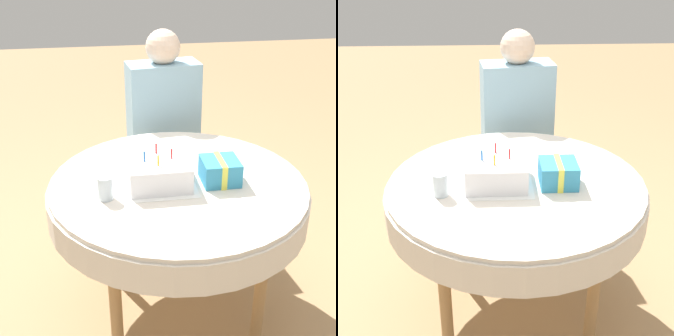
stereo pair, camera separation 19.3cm
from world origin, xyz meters
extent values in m
plane|color=#A37F56|center=(0.00, 0.00, 0.00)|extent=(12.00, 12.00, 0.00)
cylinder|color=silver|center=(0.00, 0.00, 0.70)|extent=(1.08, 1.08, 0.02)
cylinder|color=silver|center=(0.00, 0.00, 0.62)|extent=(1.10, 1.10, 0.13)
cylinder|color=#A37A4C|center=(-0.30, -0.30, 0.34)|extent=(0.05, 0.05, 0.69)
cylinder|color=#A37A4C|center=(0.30, -0.30, 0.34)|extent=(0.05, 0.05, 0.69)
cylinder|color=#A37A4C|center=(-0.30, 0.30, 0.34)|extent=(0.05, 0.05, 0.69)
cylinder|color=#A37A4C|center=(0.30, 0.30, 0.34)|extent=(0.05, 0.05, 0.69)
cube|color=brown|center=(0.06, 0.79, 0.44)|extent=(0.42, 0.42, 0.04)
cube|color=brown|center=(0.04, 0.97, 0.66)|extent=(0.34, 0.07, 0.42)
cylinder|color=brown|center=(-0.08, 0.62, 0.21)|extent=(0.04, 0.04, 0.42)
cylinder|color=brown|center=(0.24, 0.65, 0.21)|extent=(0.04, 0.04, 0.42)
cylinder|color=brown|center=(-0.12, 0.94, 0.21)|extent=(0.04, 0.04, 0.42)
cylinder|color=brown|center=(0.20, 0.97, 0.21)|extent=(0.04, 0.04, 0.42)
cylinder|color=beige|center=(-0.02, 0.64, 0.23)|extent=(0.09, 0.09, 0.46)
cylinder|color=beige|center=(0.17, 0.66, 0.23)|extent=(0.09, 0.09, 0.46)
cube|color=#8CB7D1|center=(0.06, 0.79, 0.73)|extent=(0.42, 0.24, 0.55)
sphere|color=beige|center=(0.06, 0.79, 1.09)|extent=(0.19, 0.19, 0.19)
cube|color=white|center=(-0.08, -0.01, 0.71)|extent=(0.30, 0.30, 0.00)
cube|color=white|center=(-0.08, -0.01, 0.76)|extent=(0.25, 0.25, 0.11)
cylinder|color=red|center=(-0.03, -0.01, 0.84)|extent=(0.01, 0.01, 0.04)
cylinder|color=red|center=(-0.08, 0.05, 0.84)|extent=(0.01, 0.01, 0.04)
cylinder|color=blue|center=(-0.14, -0.02, 0.84)|extent=(0.01, 0.01, 0.04)
cylinder|color=gold|center=(-0.09, -0.06, 0.84)|extent=(0.01, 0.01, 0.04)
cylinder|color=silver|center=(-0.30, -0.10, 0.75)|extent=(0.06, 0.06, 0.10)
cube|color=teal|center=(0.17, -0.03, 0.76)|extent=(0.15, 0.15, 0.10)
cube|color=#EAE54C|center=(0.17, -0.03, 0.76)|extent=(0.02, 0.16, 0.11)
camera|label=1|loc=(-0.31, -1.71, 1.64)|focal=50.00mm
camera|label=2|loc=(-0.12, -1.73, 1.64)|focal=50.00mm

